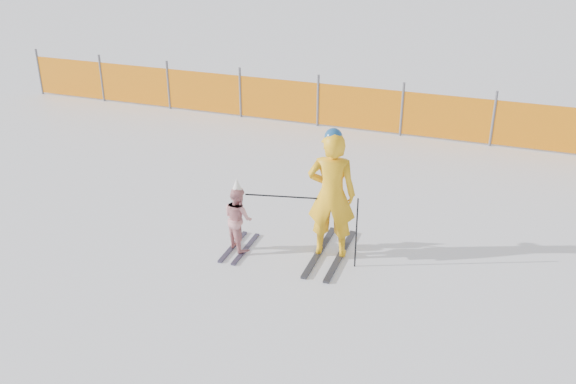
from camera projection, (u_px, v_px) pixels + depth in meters
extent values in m
plane|color=white|center=(277.00, 265.00, 9.72)|extent=(120.00, 120.00, 0.00)
cube|color=black|center=(319.00, 252.00, 10.03)|extent=(0.09, 1.60, 0.04)
cube|color=black|center=(340.00, 255.00, 9.93)|extent=(0.09, 1.60, 0.04)
imported|color=yellow|center=(332.00, 195.00, 9.55)|extent=(0.79, 0.59, 1.99)
sphere|color=navy|center=(333.00, 137.00, 9.16)|extent=(0.26, 0.26, 0.26)
cube|color=black|center=(233.00, 246.00, 10.19)|extent=(0.09, 1.00, 0.03)
cube|color=black|center=(246.00, 249.00, 10.12)|extent=(0.09, 1.00, 0.03)
imported|color=#D68B8F|center=(238.00, 218.00, 9.93)|extent=(0.64, 0.61, 1.03)
cone|color=white|center=(237.00, 186.00, 9.69)|extent=(0.19, 0.19, 0.24)
cylinder|color=black|center=(356.00, 233.00, 9.44)|extent=(0.02, 0.02, 1.14)
cylinder|color=black|center=(284.00, 197.00, 9.66)|extent=(1.17, 0.27, 0.02)
cylinder|color=#595960|center=(39.00, 72.00, 17.59)|extent=(0.06, 0.06, 1.25)
cylinder|color=#595960|center=(102.00, 78.00, 16.99)|extent=(0.06, 0.06, 1.25)
cylinder|color=#595960|center=(168.00, 85.00, 16.38)|extent=(0.06, 0.06, 1.25)
cylinder|color=#595960|center=(240.00, 93.00, 15.78)|extent=(0.06, 0.06, 1.25)
cylinder|color=#595960|center=(318.00, 101.00, 15.18)|extent=(0.06, 0.06, 1.25)
cylinder|color=#595960|center=(402.00, 109.00, 14.57)|extent=(0.06, 0.06, 1.25)
cylinder|color=#595960|center=(493.00, 119.00, 13.97)|extent=(0.06, 0.06, 1.25)
cube|color=orange|center=(318.00, 104.00, 15.21)|extent=(16.02, 0.03, 1.00)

